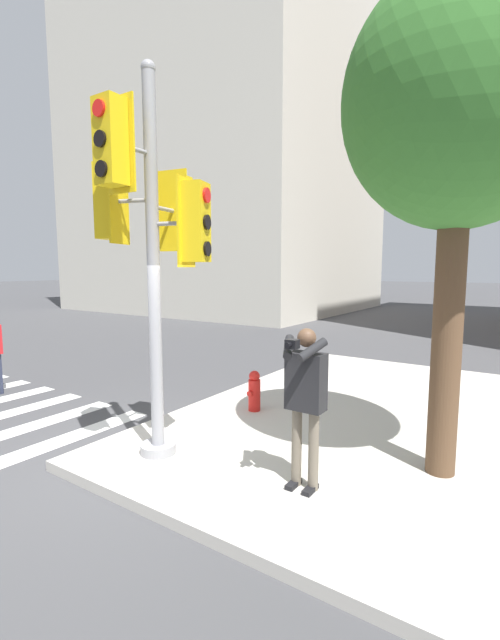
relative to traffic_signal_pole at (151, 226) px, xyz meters
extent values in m
plane|color=#424244|center=(-0.45, -0.43, -2.96)|extent=(160.00, 160.00, 0.00)
cube|color=#BCB7AD|center=(3.05, 3.07, -2.89)|extent=(8.00, 8.00, 0.13)
cube|color=silver|center=(-1.65, -0.11, -2.96)|extent=(0.38, 2.54, 0.01)
cube|color=silver|center=(-2.56, -0.11, -2.96)|extent=(0.38, 2.54, 0.01)
cube|color=silver|center=(-3.46, -0.11, -2.96)|extent=(0.38, 2.54, 0.01)
cylinder|color=#939399|center=(0.01, 0.01, -2.77)|extent=(0.45, 0.45, 0.12)
cylinder|color=#939399|center=(0.01, 0.01, -0.48)|extent=(0.16, 0.16, 4.45)
sphere|color=#939399|center=(0.01, 0.01, 1.78)|extent=(0.17, 0.17, 0.17)
cylinder|color=#939399|center=(-0.03, 0.27, 0.23)|extent=(0.12, 0.38, 0.05)
cube|color=yellow|center=(-0.09, 0.57, 0.23)|extent=(0.34, 0.29, 0.90)
cube|color=yellow|center=(-0.07, 0.44, 0.23)|extent=(0.42, 0.10, 1.02)
cylinder|color=red|center=(-0.12, 0.70, 0.53)|extent=(0.17, 0.06, 0.17)
cylinder|color=black|center=(-0.12, 0.70, 0.23)|extent=(0.17, 0.06, 0.17)
cylinder|color=black|center=(-0.12, 0.70, -0.07)|extent=(0.17, 0.06, 0.17)
cylinder|color=#939399|center=(0.02, -0.26, 0.83)|extent=(0.06, 0.38, 0.05)
cube|color=yellow|center=(0.03, -0.57, 0.83)|extent=(0.31, 0.25, 0.90)
cube|color=yellow|center=(0.02, -0.44, 0.83)|extent=(0.42, 0.03, 1.02)
cylinder|color=red|center=(0.03, -0.70, 1.13)|extent=(0.17, 0.03, 0.17)
cylinder|color=black|center=(0.03, -0.70, 0.83)|extent=(0.17, 0.03, 0.17)
cylinder|color=black|center=(0.03, -0.70, 0.53)|extent=(0.17, 0.03, 0.17)
cylinder|color=#939399|center=(-0.24, -0.08, 0.31)|extent=(0.37, 0.17, 0.05)
cube|color=yellow|center=(-0.53, -0.18, 0.31)|extent=(0.32, 0.36, 0.90)
cube|color=yellow|center=(-0.41, -0.14, 0.31)|extent=(0.16, 0.41, 1.02)
cylinder|color=red|center=(-0.66, -0.22, 0.61)|extent=(0.08, 0.17, 0.17)
cylinder|color=black|center=(-0.66, -0.22, 0.31)|extent=(0.08, 0.17, 0.17)
cylinder|color=black|center=(-0.66, -0.22, 0.01)|extent=(0.08, 0.17, 0.17)
cylinder|color=#939399|center=(0.27, 0.08, 0.03)|extent=(0.38, 0.15, 0.05)
cube|color=yellow|center=(0.57, 0.17, 0.03)|extent=(0.31, 0.35, 0.90)
cube|color=yellow|center=(0.44, 0.13, 0.03)|extent=(0.14, 0.41, 1.02)
cylinder|color=red|center=(0.70, 0.20, 0.33)|extent=(0.08, 0.17, 0.17)
cylinder|color=black|center=(0.70, 0.20, 0.03)|extent=(0.08, 0.17, 0.17)
cylinder|color=black|center=(0.70, 0.20, -0.27)|extent=(0.08, 0.17, 0.17)
cube|color=black|center=(1.84, 0.22, -2.80)|extent=(0.09, 0.24, 0.05)
cube|color=black|center=(2.04, 0.22, -2.80)|extent=(0.09, 0.24, 0.05)
cylinder|color=#6B6051|center=(1.84, 0.28, -2.40)|extent=(0.11, 0.11, 0.86)
cylinder|color=#6B6051|center=(2.04, 0.28, -2.40)|extent=(0.11, 0.11, 0.86)
cube|color=#232326|center=(1.94, 0.28, -1.67)|extent=(0.40, 0.22, 0.61)
sphere|color=brown|center=(1.94, 0.28, -1.21)|extent=(0.20, 0.20, 0.20)
cube|color=black|center=(1.94, -0.03, -1.23)|extent=(0.12, 0.10, 0.09)
cylinder|color=black|center=(1.94, -0.10, -1.23)|extent=(0.06, 0.08, 0.06)
cylinder|color=#232326|center=(1.81, 0.14, -1.30)|extent=(0.23, 0.35, 0.22)
cylinder|color=#232326|center=(2.08, 0.14, -1.30)|extent=(0.23, 0.35, 0.22)
cylinder|color=brown|center=(3.08, 1.46, -1.22)|extent=(0.32, 0.32, 3.22)
ellipsoid|color=#38752D|center=(3.08, 1.46, 1.25)|extent=(2.44, 2.44, 2.68)
cylinder|color=red|center=(0.13, 2.05, -2.57)|extent=(0.20, 0.20, 0.52)
sphere|color=red|center=(0.13, 2.05, -2.25)|extent=(0.18, 0.18, 0.18)
cylinder|color=red|center=(0.13, 1.92, -2.51)|extent=(0.09, 0.06, 0.09)
cube|color=beige|center=(-12.63, 18.13, 6.68)|extent=(15.59, 13.28, 19.28)
camera|label=1|loc=(3.89, -3.64, -0.50)|focal=24.00mm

